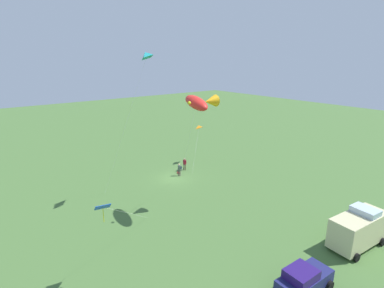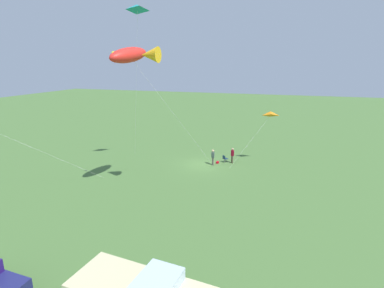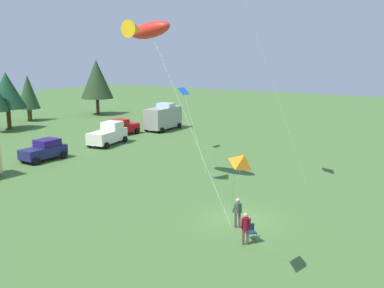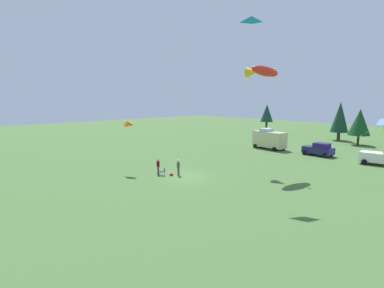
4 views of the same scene
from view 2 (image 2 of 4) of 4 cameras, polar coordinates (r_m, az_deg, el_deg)
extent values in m
plane|color=#456A33|center=(32.70, 2.02, -3.98)|extent=(160.00, 160.00, 0.00)
cylinder|color=#544846|center=(32.67, 3.94, -3.24)|extent=(0.14, 0.14, 0.85)
cylinder|color=#544846|center=(32.46, 4.02, -3.36)|extent=(0.14, 0.14, 0.85)
cylinder|color=#3B4A46|center=(32.34, 4.00, -2.06)|extent=(0.45, 0.45, 0.62)
sphere|color=tan|center=(32.21, 4.02, -1.28)|extent=(0.24, 0.24, 0.24)
cylinder|color=#3B4A46|center=(32.53, 4.04, -1.91)|extent=(0.13, 0.14, 0.55)
cylinder|color=#3B4A46|center=(32.15, 4.18, -2.11)|extent=(0.18, 0.25, 0.55)
cube|color=#162D49|center=(33.59, 6.40, -2.79)|extent=(0.68, 0.68, 0.04)
cube|color=#162D49|center=(33.41, 6.09, -2.52)|extent=(0.37, 0.37, 0.40)
cylinder|color=#A5A8AD|center=(33.93, 6.49, -2.98)|extent=(0.03, 0.03, 0.42)
cylinder|color=#A5A8AD|center=(33.60, 6.88, -3.18)|extent=(0.03, 0.03, 0.42)
cylinder|color=#A5A8AD|center=(33.71, 5.89, -3.08)|extent=(0.03, 0.03, 0.42)
cylinder|color=#A5A8AD|center=(33.37, 6.28, -3.28)|extent=(0.03, 0.03, 0.42)
cylinder|color=brown|center=(33.53, 7.58, -2.85)|extent=(0.14, 0.14, 0.85)
cylinder|color=brown|center=(33.34, 7.73, -2.96)|extent=(0.14, 0.14, 0.85)
cylinder|color=maroon|center=(33.22, 7.70, -1.70)|extent=(0.47, 0.47, 0.62)
sphere|color=tan|center=(33.09, 7.72, -0.94)|extent=(0.24, 0.24, 0.24)
cylinder|color=maroon|center=(33.41, 7.66, -1.54)|extent=(0.15, 0.16, 0.56)
cylinder|color=maroon|center=(33.06, 7.93, -1.73)|extent=(0.14, 0.15, 0.55)
cube|color=red|center=(33.24, 4.86, -3.50)|extent=(0.30, 0.37, 0.22)
cube|color=silver|center=(11.80, -6.96, -25.23)|extent=(1.59, 2.15, 0.50)
ellipsoid|color=red|center=(23.97, -11.98, 16.25)|extent=(2.16, 4.20, 1.63)
cone|color=yellow|center=(23.17, -8.04, 16.47)|extent=(1.36, 1.18, 1.18)
sphere|color=yellow|center=(24.21, -14.73, 16.39)|extent=(0.29, 0.29, 0.29)
cylinder|color=silver|center=(27.48, -2.57, 4.53)|extent=(4.63, 8.85, 11.31)
cylinder|color=#4C3823|center=(32.40, 4.11, -4.19)|extent=(0.04, 0.04, 0.01)
pyramid|color=orange|center=(33.29, 14.72, 5.65)|extent=(1.47, 1.17, 0.74)
cylinder|color=silver|center=(32.41, 11.01, 0.46)|extent=(3.69, 3.12, 5.29)
cylinder|color=#4C3823|center=(31.97, 7.14, -4.54)|extent=(0.04, 0.04, 0.01)
cylinder|color=silver|center=(28.94, -25.52, -1.87)|extent=(6.62, 6.25, 5.96)
cylinder|color=#4C3823|center=(30.15, -16.21, -6.29)|extent=(0.04, 0.04, 0.01)
pyramid|color=teal|center=(30.21, -10.42, 24.17)|extent=(1.93, 1.88, 0.91)
cylinder|color=silver|center=(32.78, -10.61, 9.55)|extent=(3.65, 4.71, 15.31)
cylinder|color=#4C3823|center=(37.14, -10.82, -1.88)|extent=(0.04, 0.04, 0.01)
camera|label=1|loc=(29.39, -76.31, 12.96)|focal=28.00mm
camera|label=3|loc=(42.76, 38.80, 10.88)|focal=42.00mm
camera|label=4|loc=(59.51, -14.34, 12.42)|focal=28.00mm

